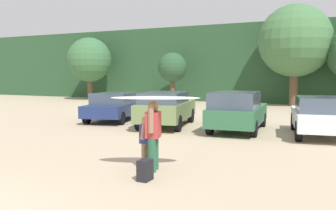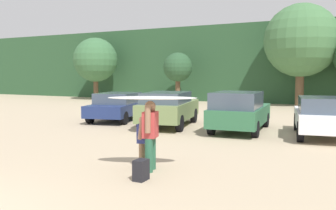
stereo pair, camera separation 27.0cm
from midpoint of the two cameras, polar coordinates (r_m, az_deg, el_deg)
name	(u,v)px [view 2 (the right image)]	position (r m, az deg, el deg)	size (l,w,h in m)	color
hillside_ridge	(279,65)	(35.16, 17.33, 6.13)	(108.00, 12.00, 6.38)	#284C2D
tree_center	(95,60)	(33.20, -11.18, 7.00)	(3.95, 3.95, 5.56)	brown
tree_left	(178,68)	(29.34, 1.84, 5.93)	(2.37, 2.37, 4.05)	brown
tree_right	(301,41)	(27.44, 20.58, 9.51)	(5.16, 5.16, 7.25)	brown
parked_car_navy	(118,106)	(17.93, -7.56, -0.12)	(2.73, 4.33, 1.37)	navy
parked_car_olive_green	(169,108)	(15.73, 0.61, -0.42)	(2.62, 4.62, 1.52)	#6B7F4C
parked_car_forest_green	(240,111)	(14.62, 11.78, -0.91)	(2.13, 4.40, 1.60)	#2D6642
parked_car_white	(323,116)	(14.19, 23.89, -1.56)	(2.46, 4.28, 1.48)	white
person_adult	(150,131)	(8.46, -1.90, -4.21)	(0.40, 0.67, 1.66)	#26593F
person_child	(143,138)	(8.86, -3.13, -5.28)	(0.30, 0.61, 1.26)	#8C6B4C
surfboard_white	(152,98)	(8.23, -1.60, 1.14)	(2.14, 1.31, 0.08)	white
backpack_dropped	(141,170)	(7.85, -3.30, -10.25)	(0.24, 0.34, 0.45)	black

